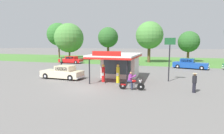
{
  "coord_description": "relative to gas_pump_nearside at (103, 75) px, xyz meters",
  "views": [
    {
      "loc": [
        6.74,
        -14.22,
        3.9
      ],
      "look_at": [
        1.02,
        4.31,
        1.4
      ],
      "focal_mm": 28.22,
      "sensor_mm": 36.0,
      "label": 1
    }
  ],
  "objects": [
    {
      "name": "service_station_kiosk",
      "position": [
        0.77,
        3.52,
        0.81
      ],
      "size": [
        4.67,
        7.09,
        3.28
      ],
      "color": "silver",
      "rests_on": "ground"
    },
    {
      "name": "bystander_admiring_sedan",
      "position": [
        -0.56,
        12.75,
        0.08
      ],
      "size": [
        0.34,
        0.34,
        1.77
      ],
      "color": "#2D3351",
      "rests_on": "ground"
    },
    {
      "name": "parked_car_back_row_left",
      "position": [
        -1.71,
        16.32,
        -0.15
      ],
      "size": [
        5.72,
        3.24,
        1.54
      ],
      "color": "#2D844C",
      "rests_on": "ground"
    },
    {
      "name": "tree_oak_centre",
      "position": [
        2.42,
        22.4,
        4.96
      ],
      "size": [
        5.85,
        5.85,
        8.78
      ],
      "color": "brown",
      "rests_on": "ground"
    },
    {
      "name": "gas_pump_nearside",
      "position": [
        0.0,
        0.0,
        0.0
      ],
      "size": [
        0.44,
        0.44,
        1.9
      ],
      "color": "slate",
      "rests_on": "ground"
    },
    {
      "name": "parked_car_back_row_right",
      "position": [
        9.73,
        14.15,
        -0.14
      ],
      "size": [
        5.64,
        3.18,
        1.61
      ],
      "color": "#19479E",
      "rests_on": "ground"
    },
    {
      "name": "grass_verge_strip",
      "position": [
        -0.7,
        27.67,
        -0.86
      ],
      "size": [
        120.0,
        24.0,
        0.01
      ],
      "primitive_type": "cube",
      "color": "#477A33",
      "rests_on": "ground"
    },
    {
      "name": "tree_oak_right",
      "position": [
        -7.57,
        24.27,
        4.68
      ],
      "size": [
        4.88,
        4.88,
        8.02
      ],
      "color": "brown",
      "rests_on": "ground"
    },
    {
      "name": "tree_oak_left",
      "position": [
        -23.86,
        27.84,
        5.79
      ],
      "size": [
        6.5,
        6.5,
        10.01
      ],
      "color": "brown",
      "rests_on": "ground"
    },
    {
      "name": "roadside_pole_sign",
      "position": [
        6.36,
        2.77,
        2.27
      ],
      "size": [
        1.1,
        0.12,
        4.57
      ],
      "color": "black",
      "rests_on": "ground"
    },
    {
      "name": "parked_car_back_row_centre_left",
      "position": [
        -13.01,
        15.97,
        -0.2
      ],
      "size": [
        5.06,
        2.12,
        1.44
      ],
      "color": "red",
      "rests_on": "ground"
    },
    {
      "name": "tree_oak_far_right",
      "position": [
        10.78,
        26.57,
        3.56
      ],
      "size": [
        4.67,
        4.67,
        6.84
      ],
      "color": "brown",
      "rests_on": "ground"
    },
    {
      "name": "ground_plane",
      "position": [
        -0.7,
        -2.33,
        -0.86
      ],
      "size": [
        300.0,
        300.0,
        0.0
      ],
      "primitive_type": "plane",
      "color": "slate"
    },
    {
      "name": "tree_oak_far_left",
      "position": [
        -17.24,
        22.26,
        4.52
      ],
      "size": [
        7.18,
        7.18,
        9.07
      ],
      "color": "brown",
      "rests_on": "ground"
    },
    {
      "name": "motorcycle_with_rider",
      "position": [
        3.26,
        -1.88,
        -0.21
      ],
      "size": [
        2.21,
        0.7,
        1.58
      ],
      "color": "black",
      "rests_on": "ground"
    },
    {
      "name": "bystander_chatting_near_pumps",
      "position": [
        8.3,
        -1.27,
        -0.0
      ],
      "size": [
        0.35,
        0.35,
        1.61
      ],
      "color": "black",
      "rests_on": "ground"
    },
    {
      "name": "featured_classic_sedan",
      "position": [
        -5.25,
        0.82,
        -0.19
      ],
      "size": [
        5.05,
        2.05,
        1.51
      ],
      "color": "beige",
      "rests_on": "ground"
    },
    {
      "name": "bystander_strolling_foreground",
      "position": [
        -11.51,
        10.13,
        0.06
      ],
      "size": [
        0.34,
        0.34,
        1.75
      ],
      "color": "black",
      "rests_on": "ground"
    },
    {
      "name": "gas_pump_offside",
      "position": [
        1.54,
        0.0,
        0.04
      ],
      "size": [
        0.44,
        0.44,
        1.97
      ],
      "color": "slate",
      "rests_on": "ground"
    }
  ]
}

